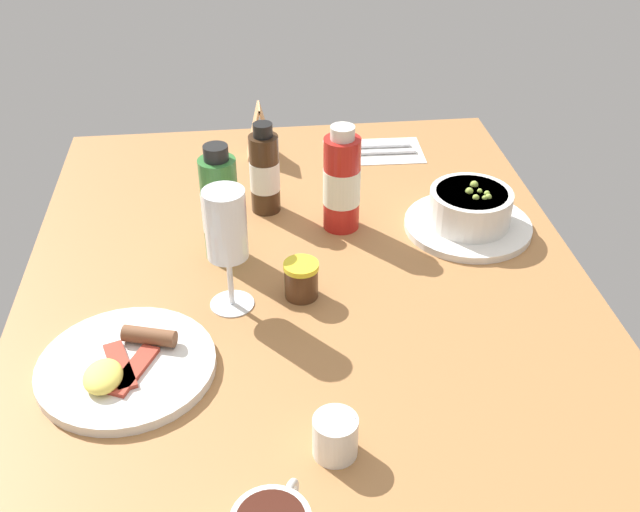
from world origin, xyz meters
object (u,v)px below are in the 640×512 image
at_px(breakfast_plate, 126,366).
at_px(wine_glass, 226,230).
at_px(sauce_bottle_brown, 265,172).
at_px(menu_card, 260,131).
at_px(jam_jar, 301,280).
at_px(porridge_bowl, 470,211).
at_px(sauce_bottle_red, 342,183).
at_px(creamer_jug, 332,436).
at_px(cutlery_setting, 371,151).
at_px(sauce_bottle_green, 220,208).

bearing_deg(breakfast_plate, wine_glass, -47.46).
height_order(sauce_bottle_brown, menu_card, sauce_bottle_brown).
relative_size(jam_jar, breakfast_plate, 0.25).
distance_m(porridge_bowl, jam_jar, 0.32).
bearing_deg(menu_card, jam_jar, -175.40).
height_order(wine_glass, breakfast_plate, wine_glass).
bearing_deg(sauce_bottle_red, breakfast_plate, 134.77).
distance_m(porridge_bowl, sauce_bottle_red, 0.21).
distance_m(creamer_jug, menu_card, 0.75).
relative_size(wine_glass, sauce_bottle_brown, 1.16).
xyz_separation_m(wine_glass, menu_card, (0.46, -0.06, -0.07)).
bearing_deg(jam_jar, menu_card, 4.60).
bearing_deg(menu_card, creamer_jug, -176.66).
bearing_deg(cutlery_setting, sauce_bottle_green, 138.66).
relative_size(creamer_jug, sauce_bottle_green, 0.32).
bearing_deg(porridge_bowl, sauce_bottle_brown, 72.97).
distance_m(jam_jar, sauce_bottle_red, 0.21).
height_order(wine_glass, sauce_bottle_red, wine_glass).
distance_m(porridge_bowl, cutlery_setting, 0.32).
relative_size(creamer_jug, jam_jar, 1.09).
xyz_separation_m(porridge_bowl, cutlery_setting, (0.29, 0.11, -0.03)).
height_order(porridge_bowl, cutlery_setting, porridge_bowl).
bearing_deg(menu_card, sauce_bottle_green, 167.79).
bearing_deg(wine_glass, menu_card, -7.74).
bearing_deg(sauce_bottle_brown, wine_glass, 166.42).
height_order(breakfast_plate, menu_card, menu_card).
bearing_deg(creamer_jug, breakfast_plate, 56.65).
distance_m(jam_jar, menu_card, 0.46).
bearing_deg(porridge_bowl, cutlery_setting, 20.46).
height_order(creamer_jug, wine_glass, wine_glass).
height_order(porridge_bowl, creamer_jug, porridge_bowl).
bearing_deg(sauce_bottle_green, menu_card, -12.21).
bearing_deg(menu_card, breakfast_plate, 161.36).
relative_size(jam_jar, sauce_bottle_brown, 0.35).
distance_m(sauce_bottle_brown, menu_card, 0.21).
distance_m(cutlery_setting, sauce_bottle_red, 0.29).
bearing_deg(breakfast_plate, porridge_bowl, -61.55).
distance_m(sauce_bottle_red, menu_card, 0.30).
bearing_deg(porridge_bowl, wine_glass, 112.31).
relative_size(sauce_bottle_red, breakfast_plate, 0.79).
xyz_separation_m(cutlery_setting, creamer_jug, (-0.74, 0.17, 0.02)).
bearing_deg(breakfast_plate, sauce_bottle_green, -26.56).
bearing_deg(sauce_bottle_brown, menu_card, -0.21).
height_order(jam_jar, breakfast_plate, jam_jar).
xyz_separation_m(creamer_jug, sauce_bottle_red, (0.47, -0.08, 0.05)).
bearing_deg(sauce_bottle_green, creamer_jug, -164.13).
distance_m(cutlery_setting, breakfast_plate, 0.71).
bearing_deg(cutlery_setting, breakfast_plate, 144.45).
bearing_deg(sauce_bottle_red, jam_jar, 155.61).
distance_m(sauce_bottle_red, sauce_bottle_green, 0.20).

